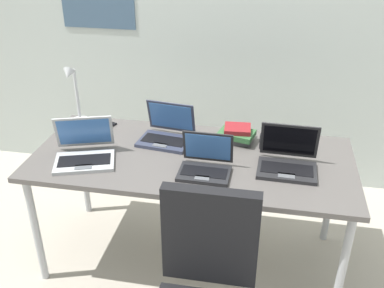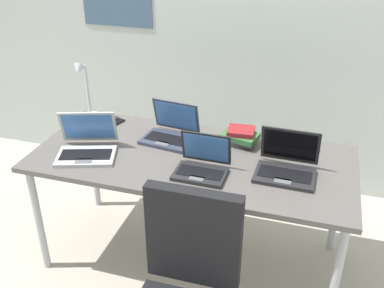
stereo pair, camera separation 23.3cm
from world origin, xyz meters
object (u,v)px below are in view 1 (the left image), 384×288
Objects in this scene: desk_lamp at (75,96)px; headphones at (294,141)px; laptop_back_left at (205,165)px; coffee_mug at (266,142)px; computer_mouse at (205,147)px; cell_phone at (107,127)px; laptop_back_right at (84,152)px; laptop_near_lamp at (288,161)px; book_stack at (237,134)px; laptop_by_keyboard at (166,134)px.

desk_lamp is 1.87× the size of headphones.
laptop_back_left is 2.42× the size of coffee_mug.
cell_phone is (-0.66, 0.17, -0.01)m from computer_mouse.
desk_lamp is 1.01× the size of laptop_back_right.
laptop_near_lamp is 0.39m from book_stack.
laptop_near_lamp is 0.44m from laptop_back_left.
desk_lamp is 4.17× the size of computer_mouse.
laptop_near_lamp reaches higher than computer_mouse.
laptop_back_left reaches higher than headphones.
desk_lamp is at bearing -166.58° from cell_phone.
laptop_near_lamp is 1.15× the size of laptop_back_left.
book_stack is (1.03, -0.05, -0.15)m from desk_lamp.
laptop_near_lamp is at bearing 2.64° from cell_phone.
laptop_back_left is at bearing -164.57° from laptop_near_lamp.
laptop_by_keyboard is at bearing -10.38° from desk_lamp.
book_stack is at bearing 163.06° from coffee_mug.
laptop_back_left reaches higher than coffee_mug.
laptop_back_right is 4.12× the size of computer_mouse.
coffee_mug is (0.98, 0.32, -0.00)m from laptop_back_right.
computer_mouse is (0.24, -0.07, -0.03)m from laptop_by_keyboard.
desk_lamp is 1.23× the size of laptop_by_keyboard.
headphones is at bearing 41.95° from laptop_back_left.
laptop_by_keyboard is (0.61, -0.11, -0.15)m from desk_lamp.
laptop_back_right is at bearing 179.60° from laptop_back_left.
laptop_by_keyboard is at bearing 38.21° from laptop_back_right.
laptop_by_keyboard is 0.43m from cell_phone.
coffee_mug is at bearing 17.97° from laptop_back_right.
laptop_back_right is 1.72× the size of book_stack.
coffee_mug reaches higher than computer_mouse.
headphones is at bearing 82.55° from laptop_near_lamp.
laptop_near_lamp is at bearing -59.87° from coffee_mug.
desk_lamp reaches higher than laptop_near_lamp.
book_stack is at bearing 71.20° from laptop_back_left.
laptop_back_right is 0.89m from book_stack.
computer_mouse is 0.68m from cell_phone.
headphones is at bearing 30.69° from coffee_mug.
coffee_mug is at bearing 46.60° from laptop_back_left.
laptop_near_lamp reaches higher than laptop_by_keyboard.
coffee_mug is at bearing 12.26° from cell_phone.
coffee_mug is at bearing -2.33° from computer_mouse.
laptop_back_right is (0.22, -0.42, -0.15)m from desk_lamp.
computer_mouse is at bearing -166.17° from coffee_mug.
computer_mouse is (0.64, 0.23, -0.03)m from laptop_back_right.
laptop_near_lamp is at bearing -30.63° from computer_mouse.
desk_lamp is at bearing 151.58° from computer_mouse.
laptop_back_right reaches higher than laptop_by_keyboard.
desk_lamp is 1.27× the size of laptop_near_lamp.
computer_mouse is 0.45× the size of headphones.
computer_mouse is at bearing -16.86° from laptop_by_keyboard.
laptop_back_right reaches higher than cell_phone.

